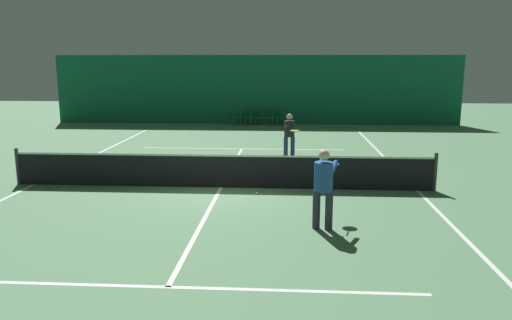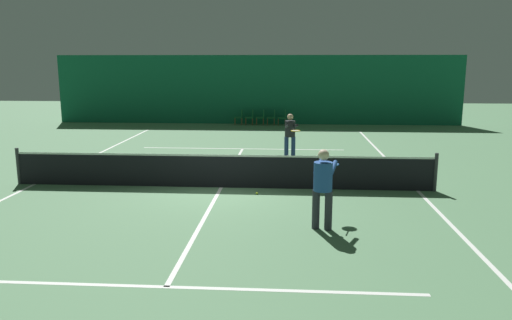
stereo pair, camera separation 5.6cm
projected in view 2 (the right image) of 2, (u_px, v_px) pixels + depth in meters
ground_plane at (221, 187)px, 14.21m from camera, size 60.00×60.00×0.00m
backdrop_curtain at (256, 90)px, 28.29m from camera, size 23.00×0.12×3.87m
court_line_baseline_far at (253, 130)px, 25.85m from camera, size 11.00×0.10×0.00m
court_line_service_far at (243, 149)px, 20.47m from camera, size 8.25×0.10×0.00m
court_line_service_near at (166, 287)px, 7.95m from camera, size 8.25×0.10×0.00m
court_line_sideline_left at (35, 184)px, 14.58m from camera, size 0.10×23.80×0.00m
court_line_sideline_right at (418, 191)px, 13.84m from camera, size 0.10×23.80×0.00m
court_line_centre at (221, 187)px, 14.21m from camera, size 0.10×12.80×0.00m
tennis_net at (221, 170)px, 14.11m from camera, size 12.00×0.10×1.07m
player_near at (323, 183)px, 10.54m from camera, size 0.71×1.42×1.73m
player_far at (290, 133)px, 18.26m from camera, size 0.61×1.38×1.65m
courtside_chair_0 at (240, 116)px, 28.09m from camera, size 0.44×0.44×0.84m
courtside_chair_1 at (251, 116)px, 28.05m from camera, size 0.44×0.44×0.84m
courtside_chair_2 at (261, 116)px, 28.01m from camera, size 0.44×0.44×0.84m
courtside_chair_3 at (272, 116)px, 27.97m from camera, size 0.44×0.44×0.84m
courtside_chair_4 at (283, 117)px, 27.93m from camera, size 0.44×0.44×0.84m
tennis_ball at (257, 193)px, 13.45m from camera, size 0.07×0.07×0.07m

